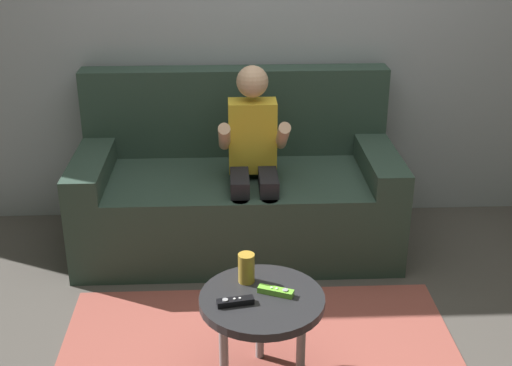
% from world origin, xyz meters
% --- Properties ---
extents(ground_plane, '(10.25, 10.25, 0.00)m').
position_xyz_m(ground_plane, '(0.00, 0.00, 0.00)').
color(ground_plane, '#4C4742').
extents(wall_back, '(5.13, 0.05, 2.50)m').
position_xyz_m(wall_back, '(0.00, 1.44, 1.25)').
color(wall_back, '#999EA8').
rests_on(wall_back, ground).
extents(couch, '(1.71, 0.80, 0.93)m').
position_xyz_m(couch, '(-0.22, 1.05, 0.31)').
color(couch, '#2D4238').
rests_on(couch, ground).
extents(person_seated_on_couch, '(0.35, 0.43, 1.03)m').
position_xyz_m(person_seated_on_couch, '(-0.14, 0.86, 0.59)').
color(person_seated_on_couch, black).
rests_on(person_seated_on_couch, ground).
extents(coffee_table, '(0.49, 0.49, 0.40)m').
position_xyz_m(coffee_table, '(-0.15, -0.15, 0.35)').
color(coffee_table, '#232326').
rests_on(coffee_table, ground).
extents(game_remote_lime_near_edge, '(0.14, 0.09, 0.03)m').
position_xyz_m(game_remote_lime_near_edge, '(-0.09, -0.14, 0.41)').
color(game_remote_lime_near_edge, '#72C638').
rests_on(game_remote_lime_near_edge, coffee_table).
extents(game_remote_black_center, '(0.14, 0.06, 0.03)m').
position_xyz_m(game_remote_black_center, '(-0.25, -0.21, 0.41)').
color(game_remote_black_center, black).
rests_on(game_remote_black_center, coffee_table).
extents(soda_can, '(0.07, 0.07, 0.12)m').
position_xyz_m(soda_can, '(-0.20, -0.05, 0.46)').
color(soda_can, '#B78C2D').
rests_on(soda_can, coffee_table).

